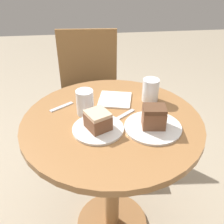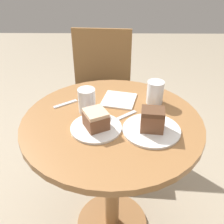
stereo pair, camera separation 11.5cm
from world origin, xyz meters
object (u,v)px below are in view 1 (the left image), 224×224
chair (88,93)px  cake_slice_far (154,117)px  plate_far (153,127)px  glass_water (85,103)px  cake_slice_near (98,120)px  glass_lemonade (150,91)px  plate_near (98,129)px

chair → cake_slice_far: 0.98m
plate_far → cake_slice_far: (0.00, 0.00, 0.05)m
cake_slice_far → glass_water: (-0.28, 0.15, -0.01)m
cake_slice_near → glass_water: 0.15m
chair → cake_slice_near: 0.93m
glass_lemonade → plate_near: bearing=-141.1°
chair → cake_slice_near: chair is taller
chair → plate_near: 0.92m
cake_slice_near → glass_lemonade: glass_lemonade is taller
chair → glass_water: bearing=-87.8°
plate_far → chair: bearing=106.5°
chair → plate_far: size_ratio=3.77×
plate_far → glass_lemonade: size_ratio=2.16×
glass_lemonade → cake_slice_near: bearing=-141.1°
chair → cake_slice_far: (0.26, -0.88, 0.35)m
chair → glass_water: 0.81m
plate_far → glass_water: 0.32m
plate_near → cake_slice_far: size_ratio=2.13×
plate_far → cake_slice_far: 0.05m
cake_slice_near → cake_slice_far: cake_slice_far is taller
plate_far → cake_slice_far: cake_slice_far is taller
cake_slice_far → glass_water: glass_water is taller
cake_slice_near → glass_lemonade: bearing=38.9°
chair → plate_near: chair is taller
plate_far → cake_slice_near: cake_slice_near is taller
cake_slice_near → cake_slice_far: (0.23, -0.01, 0.01)m
glass_water → chair: bearing=88.2°
plate_far → glass_water: bearing=152.1°
cake_slice_far → glass_water: 0.32m
plate_far → cake_slice_far: bearing=90.0°
chair → glass_water: size_ratio=7.94×
cake_slice_far → cake_slice_near: bearing=176.7°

